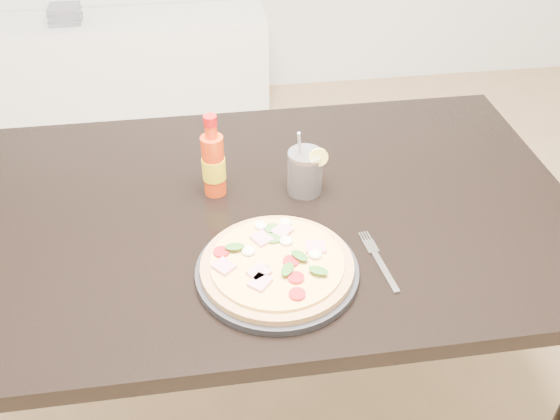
{
  "coord_description": "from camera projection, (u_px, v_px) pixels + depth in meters",
  "views": [
    {
      "loc": [
        -0.46,
        -0.96,
        1.63
      ],
      "look_at": [
        -0.31,
        0.05,
        0.83
      ],
      "focal_mm": 40.0,
      "sensor_mm": 36.0,
      "label": 1
    }
  ],
  "objects": [
    {
      "name": "dining_table",
      "position": [
        273.0,
        233.0,
        1.49
      ],
      "size": [
        1.4,
        0.9,
        0.75
      ],
      "color": "black",
      "rests_on": "ground"
    },
    {
      "name": "plate",
      "position": [
        277.0,
        271.0,
        1.25
      ],
      "size": [
        0.33,
        0.33,
        0.02
      ],
      "primitive_type": "cylinder",
      "color": "black",
      "rests_on": "dining_table"
    },
    {
      "name": "pizza",
      "position": [
        277.0,
        264.0,
        1.24
      ],
      "size": [
        0.31,
        0.31,
        0.03
      ],
      "color": "tan",
      "rests_on": "plate"
    },
    {
      "name": "hot_sauce_bottle",
      "position": [
        214.0,
        164.0,
        1.43
      ],
      "size": [
        0.06,
        0.06,
        0.2
      ],
      "rotation": [
        0.0,
        0.0,
        -0.12
      ],
      "color": "red",
      "rests_on": "dining_table"
    },
    {
      "name": "cola_cup",
      "position": [
        305.0,
        173.0,
        1.45
      ],
      "size": [
        0.09,
        0.08,
        0.17
      ],
      "rotation": [
        0.0,
        0.0,
        -0.09
      ],
      "color": "black",
      "rests_on": "dining_table"
    },
    {
      "name": "fork",
      "position": [
        378.0,
        259.0,
        1.29
      ],
      "size": [
        0.04,
        0.19,
        0.0
      ],
      "rotation": [
        0.0,
        0.0,
        0.11
      ],
      "color": "silver",
      "rests_on": "dining_table"
    },
    {
      "name": "media_console",
      "position": [
        128.0,
        67.0,
        3.17
      ],
      "size": [
        1.4,
        0.34,
        0.5
      ],
      "primitive_type": "cube",
      "color": "white",
      "rests_on": "ground"
    },
    {
      "name": "cd_stack",
      "position": [
        65.0,
        14.0,
        2.94
      ],
      "size": [
        0.14,
        0.12,
        0.08
      ],
      "color": "slate",
      "rests_on": "media_console"
    }
  ]
}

